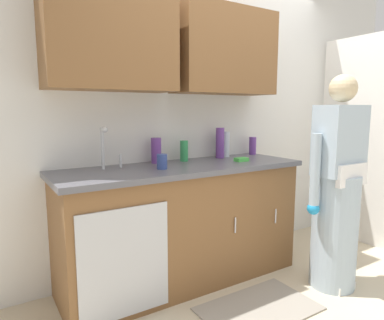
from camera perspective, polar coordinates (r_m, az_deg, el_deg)
The scene contains 15 objects.
ground_plane at distance 2.81m, azimuth 16.92°, elevation -21.18°, with size 9.00×9.00×0.00m, color beige.
kitchen_wall_with_uppers at distance 3.11m, azimuth 2.19°, elevation 10.32°, with size 4.80×0.44×2.70m.
closet_door_panel at distance 3.89m, azimuth 27.27°, elevation 2.72°, with size 1.10×0.04×2.10m, color silver.
counter_cabinet at distance 2.79m, azimuth -1.62°, elevation -10.89°, with size 1.90×0.62×0.90m.
countertop at distance 2.67m, azimuth -1.63°, elevation -1.30°, with size 1.96×0.66×0.04m, color #595960.
sink at distance 2.45m, azimuth -12.56°, elevation -2.22°, with size 0.50×0.36×0.35m.
person_at_sink at distance 2.85m, azimuth 22.71°, elevation -6.02°, with size 0.55×0.34×1.62m.
floor_mat at distance 2.63m, azimuth 10.97°, elevation -23.01°, with size 0.80×0.50×0.01m, color gray.
bottle_dish_liquid at distance 2.87m, azimuth -1.32°, elevation 1.51°, with size 0.07×0.07×0.17m, color #2D8C4C.
bottle_water_tall at distance 2.77m, azimuth -5.94°, elevation 1.56°, with size 0.08×0.08×0.20m, color #66388C.
bottle_water_short at distance 3.37m, azimuth 10.00°, elevation 2.34°, with size 0.07×0.07×0.17m, color #66388C.
bottle_soap at distance 3.15m, azimuth 5.60°, elevation 2.61°, with size 0.07×0.07×0.23m, color silver.
bottle_cleaner_spray at distance 3.07m, azimuth 4.66°, elevation 2.83°, with size 0.07×0.07×0.27m, color #66388C.
cup_by_sink at distance 2.50m, azimuth -4.99°, elevation -0.27°, with size 0.08×0.08×0.11m, color #33478C.
sponge at distance 2.90m, azimuth 8.17°, elevation 0.08°, with size 0.11×0.07×0.03m, color #4CBF4C.
Camera 1 is at (-1.88, -1.57, 1.36)m, focal length 32.22 mm.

